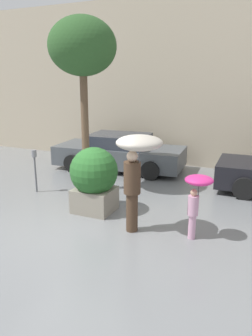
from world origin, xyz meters
name	(u,v)px	position (x,y,z in m)	size (l,w,h in m)	color
ground_plane	(68,228)	(0.00, 0.00, 0.00)	(40.00, 40.00, 0.00)	slate
building_facade	(163,83)	(0.00, 6.50, 3.00)	(18.00, 0.30, 6.00)	#B7A88E
planter_box	(94,178)	(0.05, 1.12, 0.85)	(1.16, 1.16, 1.60)	gray
person_adult	(137,160)	(1.42, 0.47, 1.59)	(0.94, 0.94, 2.09)	#473323
person_child	(197,192)	(2.62, 0.68, 1.00)	(0.56, 0.56, 1.34)	#D199B7
parked_car_near	(119,153)	(-1.04, 4.92, 0.60)	(4.67, 2.28, 1.27)	#4C5156
street_tree	(82,49)	(-0.95, 2.44, 3.93)	(1.82, 1.82, 4.77)	brown
parking_meter	(35,162)	(-2.18, 1.68, 0.89)	(0.14, 0.14, 1.24)	#595B60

